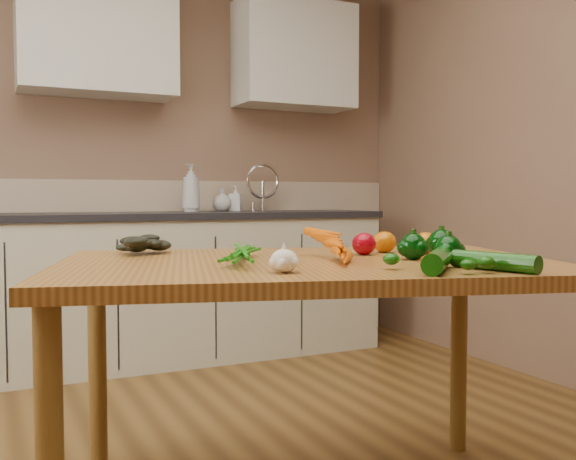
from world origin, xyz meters
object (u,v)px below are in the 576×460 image
(carrot_bunch, at_px, (305,249))
(leafy_greens, at_px, (148,238))
(table, at_px, (308,289))
(tomato_a, at_px, (364,244))
(zucchini_a, at_px, (494,261))
(soap_bottle_b, at_px, (236,198))
(pepper_b, at_px, (442,243))
(garlic_bulb, at_px, (284,261))
(pepper_c, at_px, (448,250))
(pepper_a, at_px, (413,247))
(zucchini_b, at_px, (438,261))
(soap_bottle_a, at_px, (191,188))
(tomato_c, at_px, (425,243))
(tomato_b, at_px, (384,242))
(soap_bottle_c, at_px, (222,199))

(carrot_bunch, distance_m, leafy_greens, 0.58)
(table, distance_m, tomato_a, 0.29)
(zucchini_a, bearing_deg, tomato_a, 97.02)
(soap_bottle_b, distance_m, carrot_bunch, 2.35)
(pepper_b, relative_size, tomato_a, 1.09)
(garlic_bulb, xyz_separation_m, pepper_c, (0.53, 0.00, 0.01))
(pepper_a, distance_m, zucchini_b, 0.31)
(soap_bottle_a, xyz_separation_m, zucchini_a, (0.04, -2.60, -0.22))
(tomato_a, height_order, tomato_c, same)
(tomato_b, bearing_deg, zucchini_a, -94.57)
(leafy_greens, bearing_deg, zucchini_a, -51.14)
(table, bearing_deg, leafy_greens, 148.96)
(soap_bottle_a, bearing_deg, zucchini_a, -41.67)
(garlic_bulb, bearing_deg, zucchini_a, -20.91)
(pepper_c, relative_size, tomato_a, 1.00)
(leafy_greens, xyz_separation_m, zucchini_a, (0.71, -0.88, -0.03))
(pepper_a, relative_size, zucchini_b, 0.34)
(garlic_bulb, height_order, pepper_c, pepper_c)
(tomato_c, bearing_deg, soap_bottle_c, 88.34)
(leafy_greens, bearing_deg, tomato_c, -25.66)
(zucchini_b, bearing_deg, pepper_b, 49.77)
(leafy_greens, relative_size, pepper_a, 2.62)
(table, distance_m, carrot_bunch, 0.13)
(pepper_a, bearing_deg, pepper_c, -78.13)
(garlic_bulb, bearing_deg, table, 51.94)
(leafy_greens, bearing_deg, garlic_bulb, -74.34)
(pepper_c, xyz_separation_m, tomato_a, (-0.08, 0.33, -0.00))
(tomato_c, distance_m, zucchini_a, 0.49)
(soap_bottle_b, height_order, tomato_b, soap_bottle_b)
(soap_bottle_c, xyz_separation_m, zucchini_a, (-0.20, -2.71, -0.15))
(soap_bottle_a, bearing_deg, table, -49.88)
(garlic_bulb, bearing_deg, pepper_b, 14.69)
(leafy_greens, bearing_deg, pepper_c, -43.19)
(tomato_a, bearing_deg, pepper_c, -76.59)
(soap_bottle_b, height_order, carrot_bunch, soap_bottle_b)
(leafy_greens, distance_m, zucchini_a, 1.13)
(carrot_bunch, relative_size, tomato_a, 3.42)
(leafy_greens, bearing_deg, table, -47.07)
(carrot_bunch, relative_size, zucchini_b, 1.14)
(carrot_bunch, relative_size, leafy_greens, 1.30)
(pepper_b, relative_size, tomato_c, 1.08)
(soap_bottle_c, bearing_deg, tomato_b, 79.54)
(table, distance_m, leafy_greens, 0.60)
(soap_bottle_b, bearing_deg, carrot_bunch, 20.66)
(soap_bottle_c, relative_size, tomato_c, 1.88)
(table, bearing_deg, soap_bottle_a, 98.63)
(pepper_b, xyz_separation_m, tomato_a, (-0.19, 0.17, -0.01))
(soap_bottle_b, bearing_deg, garlic_bulb, 18.24)
(pepper_a, distance_m, tomato_c, 0.21)
(carrot_bunch, distance_m, tomato_a, 0.28)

